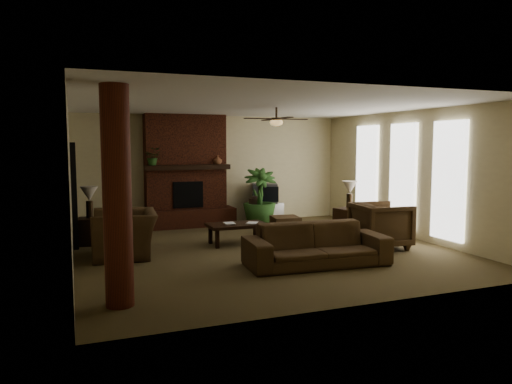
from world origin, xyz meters
name	(u,v)px	position (x,y,z in m)	size (l,w,h in m)	color
room_shell	(263,179)	(0.00, 0.00, 1.40)	(7.00, 7.00, 7.00)	brown
fireplace	(186,181)	(-0.80, 3.22, 1.16)	(2.40, 0.70, 2.80)	#572617
windows	(403,176)	(3.45, 0.20, 1.35)	(0.08, 3.65, 2.35)	white
log_column	(117,197)	(-2.95, -2.40, 1.40)	(0.36, 0.36, 2.80)	#5B2516
doorway	(74,194)	(-3.44, 1.80, 1.05)	(0.10, 1.00, 2.10)	black
ceiling_fan	(276,121)	(0.40, 0.30, 2.53)	(1.35, 1.35, 0.37)	#302315
sofa	(317,238)	(0.39, -1.46, 0.48)	(2.43, 0.71, 0.95)	#46331E
armchair_left	(125,226)	(-2.59, 0.40, 0.56)	(1.29, 0.84, 1.13)	#46331E
armchair_right	(381,223)	(2.25, -0.70, 0.50)	(0.97, 0.91, 1.00)	#46331E
coffee_table	(237,226)	(-0.32, 0.67, 0.37)	(1.20, 0.70, 0.43)	black
ottoman	(285,225)	(1.10, 1.36, 0.20)	(0.60, 0.60, 0.40)	#46331E
tv_stand	(266,212)	(1.34, 3.15, 0.25)	(0.85, 0.50, 0.50)	silver
tv	(265,193)	(1.31, 3.14, 0.76)	(0.78, 0.71, 0.52)	#3D3D40
floor_vase	(255,209)	(0.84, 2.63, 0.43)	(0.34, 0.34, 0.77)	#32221C
floor_plant	(260,210)	(0.90, 2.49, 0.41)	(0.82, 1.47, 0.82)	#2B5221
side_table_left	(91,231)	(-3.15, 1.74, 0.28)	(0.50, 0.50, 0.55)	black
lamp_left	(89,196)	(-3.15, 1.78, 1.00)	(0.42, 0.42, 0.65)	#302315
side_table_right	(347,220)	(2.61, 1.12, 0.28)	(0.50, 0.50, 0.55)	black
lamp_right	(350,189)	(2.64, 1.10, 1.00)	(0.41, 0.41, 0.65)	#302315
mantel_plant	(153,159)	(-1.64, 2.97, 1.72)	(0.38, 0.42, 0.33)	#2B5221
mantel_vase	(218,160)	(-0.04, 2.98, 1.67)	(0.22, 0.23, 0.22)	brown
book_a	(224,217)	(-0.59, 0.67, 0.57)	(0.22, 0.03, 0.29)	#999999
book_b	(247,216)	(-0.11, 0.62, 0.58)	(0.21, 0.02, 0.29)	#999999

